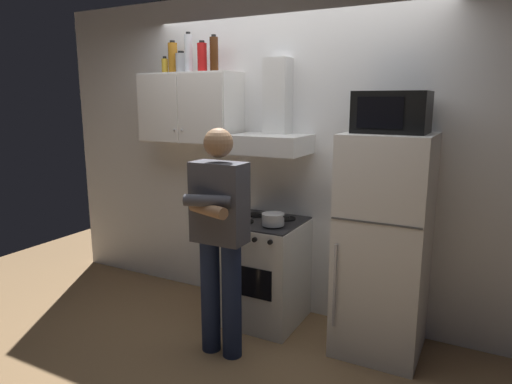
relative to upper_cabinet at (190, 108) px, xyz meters
The scene contains 15 objects.
ground_plane 1.98m from the upper_cabinet, 23.77° to the right, with size 7.00×7.00×0.00m, color olive.
back_wall_tiled 0.97m from the upper_cabinet, 14.86° to the left, with size 4.80×0.10×2.70m, color white.
upper_cabinet is the anchor object (origin of this frame).
stove_oven 1.55m from the upper_cabinet, ahead, with size 0.60×0.62×0.87m.
range_hood 0.81m from the upper_cabinet, ahead, with size 0.60×0.44×0.75m.
refrigerator 2.00m from the upper_cabinet, ahead, with size 0.60×0.62×1.60m.
microwave 1.75m from the upper_cabinet, ahead, with size 0.48×0.37×0.28m.
person_standing 1.35m from the upper_cabinet, 44.26° to the right, with size 0.38×0.33×1.64m.
cooking_pot 1.27m from the upper_cabinet, 14.73° to the right, with size 0.27×0.17×0.09m.
bottle_vodka_clear 0.46m from the upper_cabinet, 53.44° to the right, with size 0.07×0.07×0.33m.
bottle_canister_steel 0.40m from the upper_cabinet, behind, with size 0.10×0.10×0.19m.
bottle_rum_dark 0.51m from the upper_cabinet, ahead, with size 0.07×0.07×0.30m.
bottle_soda_red 0.45m from the upper_cabinet, ahead, with size 0.08×0.08×0.25m.
bottle_spice_jar 0.47m from the upper_cabinet, behind, with size 0.06×0.06×0.15m.
bottle_liquor_amber 0.48m from the upper_cabinet, 169.65° to the left, with size 0.08×0.08×0.28m.
Camera 1 is at (1.53, -2.90, 1.82)m, focal length 31.64 mm.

